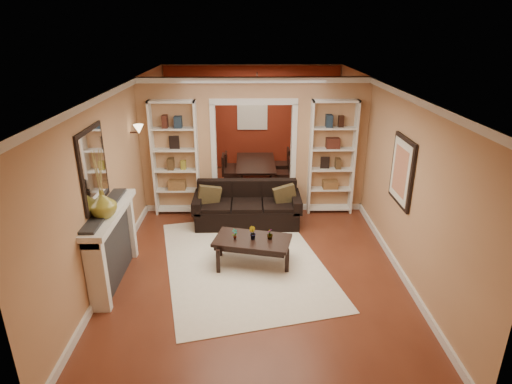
{
  "coord_description": "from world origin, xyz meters",
  "views": [
    {
      "loc": [
        -0.11,
        -7.09,
        3.61
      ],
      "look_at": [
        0.01,
        -0.8,
        1.15
      ],
      "focal_mm": 30.0,
      "sensor_mm": 36.0,
      "label": 1
    }
  ],
  "objects_px": {
    "coffee_table": "(252,251)",
    "fireplace": "(114,246)",
    "bookshelf_left": "(175,159)",
    "sofa": "(247,205)",
    "dining_table": "(257,174)",
    "bookshelf_right": "(332,158)"
  },
  "relations": [
    {
      "from": "fireplace",
      "to": "dining_table",
      "type": "relative_size",
      "value": 1.04
    },
    {
      "from": "dining_table",
      "to": "bookshelf_left",
      "type": "bearing_deg",
      "value": 134.01
    },
    {
      "from": "sofa",
      "to": "bookshelf_right",
      "type": "distance_m",
      "value": 1.94
    },
    {
      "from": "bookshelf_left",
      "to": "dining_table",
      "type": "height_order",
      "value": "bookshelf_left"
    },
    {
      "from": "fireplace",
      "to": "bookshelf_left",
      "type": "bearing_deg",
      "value": 77.95
    },
    {
      "from": "sofa",
      "to": "dining_table",
      "type": "height_order",
      "value": "sofa"
    },
    {
      "from": "coffee_table",
      "to": "fireplace",
      "type": "xyz_separation_m",
      "value": [
        -2.04,
        -0.45,
        0.35
      ]
    },
    {
      "from": "bookshelf_right",
      "to": "fireplace",
      "type": "height_order",
      "value": "bookshelf_right"
    },
    {
      "from": "bookshelf_right",
      "to": "dining_table",
      "type": "distance_m",
      "value": 2.32
    },
    {
      "from": "bookshelf_left",
      "to": "fireplace",
      "type": "bearing_deg",
      "value": -102.05
    },
    {
      "from": "sofa",
      "to": "fireplace",
      "type": "xyz_separation_m",
      "value": [
        -1.95,
        -1.95,
        0.18
      ]
    },
    {
      "from": "coffee_table",
      "to": "bookshelf_right",
      "type": "relative_size",
      "value": 0.52
    },
    {
      "from": "dining_table",
      "to": "coffee_table",
      "type": "bearing_deg",
      "value": 177.71
    },
    {
      "from": "sofa",
      "to": "coffee_table",
      "type": "xyz_separation_m",
      "value": [
        0.09,
        -1.5,
        -0.17
      ]
    },
    {
      "from": "coffee_table",
      "to": "dining_table",
      "type": "distance_m",
      "value": 3.68
    },
    {
      "from": "coffee_table",
      "to": "fireplace",
      "type": "height_order",
      "value": "fireplace"
    },
    {
      "from": "dining_table",
      "to": "bookshelf_right",
      "type": "bearing_deg",
      "value": -137.51
    },
    {
      "from": "coffee_table",
      "to": "fireplace",
      "type": "bearing_deg",
      "value": -154.15
    },
    {
      "from": "sofa",
      "to": "bookshelf_left",
      "type": "height_order",
      "value": "bookshelf_left"
    },
    {
      "from": "bookshelf_left",
      "to": "bookshelf_right",
      "type": "xyz_separation_m",
      "value": [
        3.1,
        0.0,
        0.0
      ]
    },
    {
      "from": "bookshelf_left",
      "to": "bookshelf_right",
      "type": "distance_m",
      "value": 3.1
    },
    {
      "from": "dining_table",
      "to": "sofa",
      "type": "bearing_deg",
      "value": 173.86
    }
  ]
}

